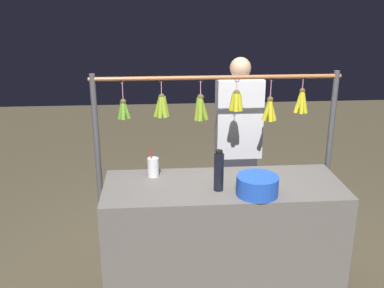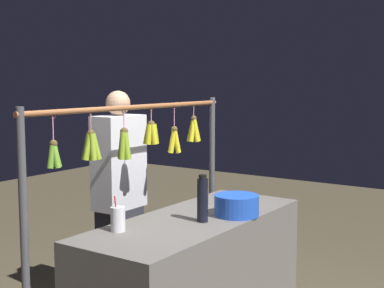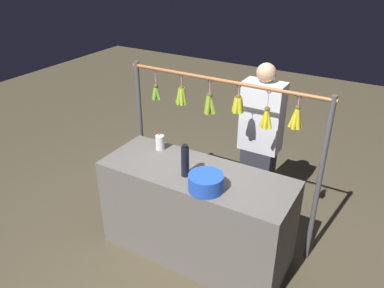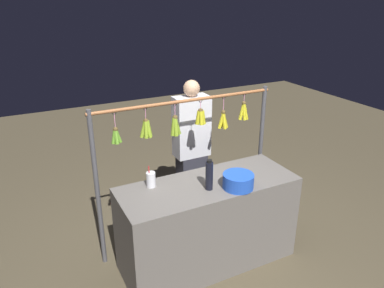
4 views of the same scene
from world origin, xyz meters
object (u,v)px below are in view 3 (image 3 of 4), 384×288
(water_bottle, at_px, (185,161))
(blue_bucket, at_px, (206,182))
(vendor_person, at_px, (259,146))
(drink_cup, at_px, (160,142))

(water_bottle, height_order, blue_bucket, water_bottle)
(water_bottle, xyz_separation_m, blue_bucket, (-0.24, 0.09, -0.07))
(water_bottle, xyz_separation_m, vendor_person, (-0.29, -0.92, -0.20))
(water_bottle, relative_size, vendor_person, 0.17)
(vendor_person, bearing_deg, drink_cup, 41.36)
(blue_bucket, distance_m, vendor_person, 1.03)
(water_bottle, bearing_deg, vendor_person, -107.71)
(water_bottle, distance_m, blue_bucket, 0.27)
(blue_bucket, bearing_deg, vendor_person, -92.83)
(water_bottle, relative_size, drink_cup, 1.41)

